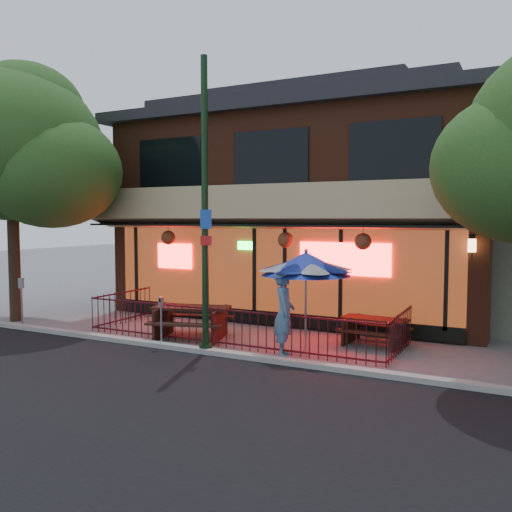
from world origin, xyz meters
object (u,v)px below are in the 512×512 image
at_px(street_light, 205,221).
at_px(parking_meter_far, 22,294).
at_px(picnic_table_right, 374,327).
at_px(street_tree_left, 14,139).
at_px(picnic_table_left, 191,317).
at_px(patio_umbrella, 306,264).
at_px(pedestrian, 284,313).
at_px(parking_meter_near, 161,313).

distance_m(street_light, parking_meter_far, 6.72).
bearing_deg(picnic_table_right, street_light, -142.82).
bearing_deg(street_tree_left, street_light, -6.04).
xyz_separation_m(picnic_table_left, picnic_table_right, (4.57, 1.49, -0.11)).
relative_size(patio_umbrella, pedestrian, 1.23).
xyz_separation_m(street_tree_left, picnic_table_left, (6.30, 0.31, -5.10)).
distance_m(street_tree_left, patio_umbrella, 10.16).
bearing_deg(pedestrian, street_light, 82.41).
relative_size(street_light, pedestrian, 3.45).
relative_size(pedestrian, parking_meter_near, 1.60).
bearing_deg(patio_umbrella, picnic_table_left, -176.16).
xyz_separation_m(street_light, patio_umbrella, (2.05, 1.32, -1.03)).
distance_m(picnic_table_left, parking_meter_far, 5.34).
height_order(picnic_table_right, pedestrian, pedestrian).
bearing_deg(street_tree_left, parking_meter_near, -7.95).
distance_m(patio_umbrella, parking_meter_near, 3.80).
bearing_deg(pedestrian, picnic_table_left, 55.74).
bearing_deg(parking_meter_near, picnic_table_right, 29.72).
relative_size(picnic_table_right, patio_umbrella, 0.69).
distance_m(pedestrian, parking_meter_near, 3.15).
xyz_separation_m(street_light, parking_meter_far, (-6.36, 0.00, -2.15)).
bearing_deg(parking_meter_far, street_tree_left, 144.31).
bearing_deg(parking_meter_near, patio_umbrella, 22.89).
relative_size(street_light, parking_meter_far, 4.73).
bearing_deg(street_tree_left, parking_meter_far, -35.69).
xyz_separation_m(street_light, pedestrian, (1.83, 0.50, -2.13)).
xyz_separation_m(picnic_table_right, patio_umbrella, (-1.37, -1.27, 1.66)).
bearing_deg(picnic_table_right, parking_meter_near, -150.28).
xyz_separation_m(picnic_table_left, pedestrian, (2.99, -0.60, 0.44)).
height_order(picnic_table_right, parking_meter_near, parking_meter_near).
bearing_deg(street_light, picnic_table_right, 37.18).
bearing_deg(patio_umbrella, street_tree_left, -176.81).
bearing_deg(parking_meter_near, street_tree_left, 172.05).
height_order(street_light, patio_umbrella, street_light).
relative_size(patio_umbrella, parking_meter_near, 1.96).
height_order(street_tree_left, parking_meter_near, street_tree_left).
bearing_deg(picnic_table_right, picnic_table_left, -161.98).
relative_size(street_tree_left, parking_meter_far, 5.44).
bearing_deg(street_light, parking_meter_near, -176.48).
distance_m(picnic_table_left, patio_umbrella, 3.57).
bearing_deg(pedestrian, parking_meter_near, 77.70).
relative_size(picnic_table_left, picnic_table_right, 1.38).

